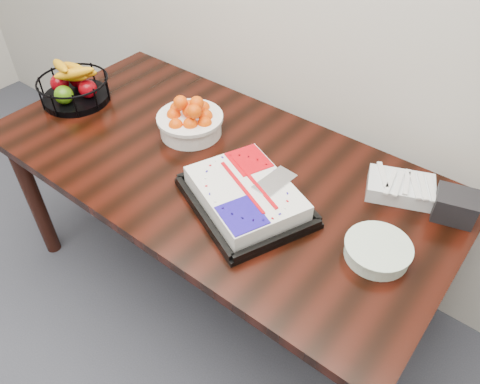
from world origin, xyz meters
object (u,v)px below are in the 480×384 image
Objects in this scene: fruit_basket at (74,87)px; plate_stack at (377,251)px; tangerine_bowl at (190,118)px; napkin_box at (455,206)px; table at (216,179)px; cake_tray at (246,196)px.

plate_stack is (1.44, 0.01, -0.04)m from fruit_basket.
napkin_box is at bearing 10.65° from tangerine_bowl.
plate_stack is (0.88, -0.13, -0.05)m from tangerine_bowl.
cake_tray is at bearing -26.01° from table.
napkin_box reaches higher than table.
plate_stack is at bearing -8.11° from tangerine_bowl.
napkin_box is at bearing 18.47° from table.
table is 5.89× the size of fruit_basket.
fruit_basket is (-0.99, 0.06, 0.03)m from cake_tray.
tangerine_bowl is 0.86× the size of fruit_basket.
tangerine_bowl reaches higher than napkin_box.
table is at bearing -22.07° from tangerine_bowl.
plate_stack is at bearing 8.54° from cake_tray.
cake_tray is 1.00m from fruit_basket.
fruit_basket is (-0.57, -0.13, -0.00)m from tangerine_bowl.
cake_tray is 2.01× the size of tangerine_bowl.
fruit_basket is 2.38× the size of napkin_box.
cake_tray is 2.61× the size of plate_stack.
napkin_box is at bearing 11.51° from fruit_basket.
cake_tray is 0.47m from tangerine_bowl.
tangerine_bowl is at bearing 171.89° from plate_stack.
fruit_basket reaches higher than plate_stack.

